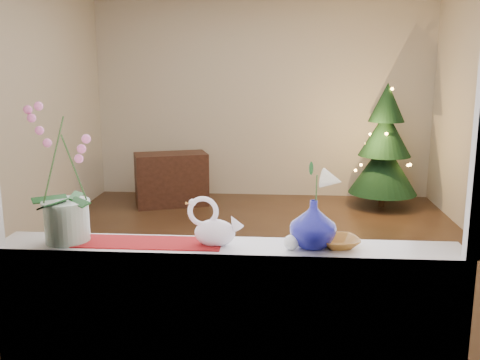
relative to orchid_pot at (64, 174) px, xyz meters
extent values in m
plane|color=#332015|center=(0.77, 2.37, -1.25)|extent=(5.00, 5.00, 0.00)
cube|color=beige|center=(0.77, 4.87, 0.10)|extent=(4.50, 0.10, 2.70)
cube|color=beige|center=(0.77, -0.13, 0.10)|extent=(4.50, 0.10, 2.70)
cube|color=beige|center=(-1.48, 2.37, 0.10)|extent=(0.10, 5.00, 2.70)
cube|color=white|center=(0.77, -0.09, -0.81)|extent=(2.20, 0.08, 0.88)
cube|color=white|center=(0.77, 0.00, -0.35)|extent=(2.20, 0.26, 0.04)
cube|color=maroon|center=(0.39, 0.00, -0.33)|extent=(0.70, 0.20, 0.01)
imported|color=navy|center=(1.17, 0.00, -0.20)|extent=(0.32, 0.32, 0.26)
sphere|color=white|center=(1.07, -0.04, -0.30)|extent=(0.08, 0.08, 0.07)
imported|color=#A86B26|center=(1.29, 0.01, -0.31)|extent=(0.19, 0.19, 0.04)
cube|color=black|center=(-0.37, 4.21, -0.92)|extent=(0.99, 0.72, 0.67)
camera|label=1|loc=(1.01, -2.39, 0.49)|focal=40.00mm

